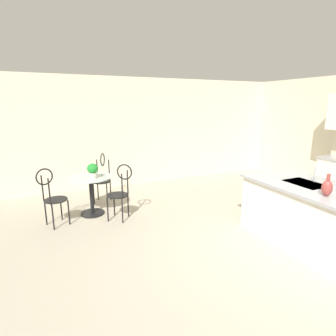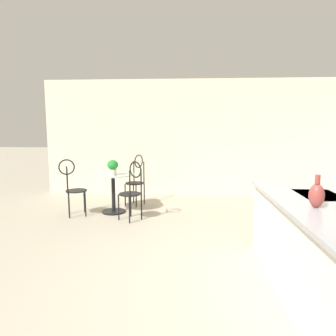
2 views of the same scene
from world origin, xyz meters
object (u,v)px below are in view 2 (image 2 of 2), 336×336
(potted_plant_on_table, at_px, (113,166))
(vase_on_counter, at_px, (317,195))
(bistro_table, at_px, (113,189))
(chair_by_island, at_px, (136,177))
(chair_toward_desk, at_px, (132,188))
(chair_near_window, at_px, (73,185))

(potted_plant_on_table, xyz_separation_m, vase_on_counter, (2.72, 2.48, 0.13))
(bistro_table, distance_m, chair_by_island, 0.72)
(bistro_table, bearing_deg, chair_toward_desk, 43.59)
(chair_by_island, bearing_deg, chair_toward_desk, 5.90)
(bistro_table, bearing_deg, chair_by_island, 151.97)
(bistro_table, xyz_separation_m, chair_by_island, (-0.62, 0.33, 0.13))
(chair_by_island, height_order, chair_toward_desk, same)
(bistro_table, bearing_deg, vase_on_counter, 41.42)
(chair_toward_desk, xyz_separation_m, vase_on_counter, (2.39, 2.07, 0.46))
(chair_by_island, height_order, vase_on_counter, vase_on_counter)
(chair_near_window, height_order, potted_plant_on_table, chair_near_window)
(chair_toward_desk, xyz_separation_m, potted_plant_on_table, (-0.33, -0.41, 0.33))
(bistro_table, distance_m, potted_plant_on_table, 0.47)
(chair_by_island, bearing_deg, potted_plant_on_table, -21.41)
(chair_near_window, bearing_deg, potted_plant_on_table, 99.28)
(chair_near_window, height_order, chair_by_island, same)
(bistro_table, distance_m, vase_on_counter, 3.85)
(bistro_table, relative_size, chair_near_window, 0.77)
(chair_toward_desk, distance_m, vase_on_counter, 3.19)
(chair_near_window, height_order, chair_toward_desk, same)
(chair_toward_desk, bearing_deg, vase_on_counter, 40.98)
(chair_near_window, xyz_separation_m, chair_by_island, (-0.87, 1.01, 0.00))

